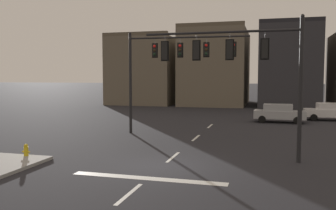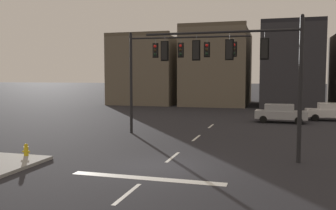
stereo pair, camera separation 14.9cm
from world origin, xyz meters
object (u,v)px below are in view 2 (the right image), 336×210
object	(u,v)px
car_lot_middle	(331,111)
fire_hydrant	(26,152)
signal_mast_far_side	(170,60)
signal_mast_near_side	(243,61)
car_lot_nearside	(280,113)

from	to	relation	value
car_lot_middle	fire_hydrant	distance (m)	27.06
signal_mast_far_side	signal_mast_near_side	bearing A→B (deg)	-49.78
car_lot_nearside	car_lot_middle	xyz separation A→B (m)	(4.55, 2.76, 0.00)
signal_mast_far_side	fire_hydrant	size ratio (longest dim) A/B	11.14
car_lot_nearside	car_lot_middle	bearing A→B (deg)	31.20
signal_mast_near_side	signal_mast_far_side	bearing A→B (deg)	130.22
car_lot_nearside	car_lot_middle	size ratio (longest dim) A/B	1.00
car_lot_middle	fire_hydrant	world-z (taller)	car_lot_middle
signal_mast_near_side	car_lot_middle	world-z (taller)	signal_mast_near_side
signal_mast_far_side	car_lot_nearside	size ratio (longest dim) A/B	1.85
car_lot_middle	fire_hydrant	bearing A→B (deg)	-128.82
car_lot_middle	fire_hydrant	xyz separation A→B (m)	(-16.96, -21.08, -0.53)
car_lot_nearside	car_lot_middle	world-z (taller)	same
signal_mast_near_side	car_lot_middle	distance (m)	19.83
car_lot_nearside	fire_hydrant	xyz separation A→B (m)	(-12.41, -18.33, -0.53)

